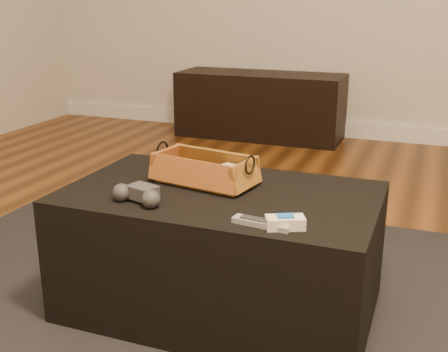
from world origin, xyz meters
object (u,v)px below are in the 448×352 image
(ottoman, at_px, (221,251))
(cream_gadget, at_px, (285,222))
(wicker_basket, at_px, (204,171))
(game_controller, at_px, (139,194))
(silver_remote, at_px, (262,223))
(media_cabinet, at_px, (260,105))
(tv_remote, at_px, (198,177))

(ottoman, xyz_separation_m, cream_gadget, (0.27, -0.22, 0.23))
(ottoman, height_order, wicker_basket, wicker_basket)
(wicker_basket, relative_size, game_controller, 2.12)
(silver_remote, bearing_deg, media_cabinet, 107.61)
(tv_remote, distance_m, cream_gadget, 0.46)
(game_controller, height_order, silver_remote, game_controller)
(media_cabinet, height_order, wicker_basket, wicker_basket)
(wicker_basket, xyz_separation_m, silver_remote, (0.29, -0.29, -0.03))
(game_controller, height_order, cream_gadget, game_controller)
(tv_remote, bearing_deg, silver_remote, -37.36)
(media_cabinet, relative_size, game_controller, 7.04)
(media_cabinet, height_order, silver_remote, media_cabinet)
(ottoman, bearing_deg, tv_remote, 154.22)
(game_controller, bearing_deg, silver_remote, -5.51)
(cream_gadget, bearing_deg, game_controller, 176.25)
(game_controller, relative_size, cream_gadget, 1.51)
(tv_remote, height_order, silver_remote, tv_remote)
(silver_remote, distance_m, cream_gadget, 0.07)
(tv_remote, bearing_deg, media_cabinet, 107.02)
(ottoman, height_order, cream_gadget, cream_gadget)
(media_cabinet, bearing_deg, tv_remote, -77.30)
(media_cabinet, bearing_deg, silver_remote, -72.39)
(ottoman, xyz_separation_m, silver_remote, (0.21, -0.23, 0.22))
(ottoman, distance_m, silver_remote, 0.38)
(media_cabinet, xyz_separation_m, cream_gadget, (0.92, -2.69, 0.20))
(ottoman, distance_m, tv_remote, 0.26)
(tv_remote, height_order, cream_gadget, cream_gadget)
(media_cabinet, height_order, ottoman, media_cabinet)
(ottoman, xyz_separation_m, tv_remote, (-0.10, 0.05, 0.23))
(wicker_basket, xyz_separation_m, cream_gadget, (0.36, -0.28, -0.02))
(tv_remote, relative_size, silver_remote, 1.08)
(tv_remote, xyz_separation_m, silver_remote, (0.31, -0.28, -0.01))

